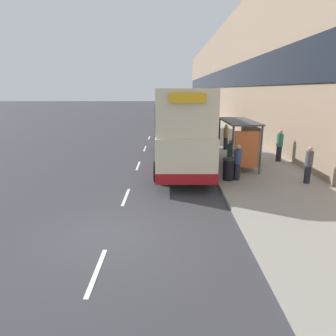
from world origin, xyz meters
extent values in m
plane|color=#38383D|center=(0.00, 0.00, 0.00)|extent=(220.00, 220.00, 0.00)
cube|color=gray|center=(6.50, 38.50, 0.07)|extent=(5.00, 93.00, 0.14)
cube|color=#9E846B|center=(10.50, 38.50, 6.35)|extent=(3.00, 93.00, 12.70)
cube|color=black|center=(8.96, 38.50, 5.72)|extent=(0.12, 89.28, 2.29)
cube|color=silver|center=(0.00, -1.82, 0.01)|extent=(0.12, 2.00, 0.01)
cube|color=silver|center=(0.00, 3.35, 0.01)|extent=(0.12, 2.00, 0.01)
cube|color=silver|center=(0.00, 8.53, 0.01)|extent=(0.12, 2.00, 0.01)
cube|color=silver|center=(0.00, 13.71, 0.01)|extent=(0.12, 2.00, 0.01)
cube|color=silver|center=(0.00, 18.89, 0.01)|extent=(0.12, 2.00, 0.01)
cube|color=#4C4C51|center=(5.60, 8.32, 2.58)|extent=(1.60, 4.20, 0.08)
cylinder|color=#4C4C51|center=(4.90, 6.32, 1.34)|extent=(0.10, 0.10, 2.40)
cylinder|color=#4C4C51|center=(4.90, 10.32, 1.34)|extent=(0.10, 0.10, 2.40)
cylinder|color=#4C4C51|center=(6.30, 6.32, 1.34)|extent=(0.10, 0.10, 2.40)
cylinder|color=#4C4C51|center=(6.30, 10.32, 1.34)|extent=(0.10, 0.10, 2.40)
cube|color=#99A8B2|center=(6.27, 8.32, 1.46)|extent=(0.04, 3.68, 1.92)
cube|color=#D86633|center=(5.60, 6.38, 1.39)|extent=(1.19, 0.10, 1.82)
cube|color=maroon|center=(5.85, 8.32, 0.59)|extent=(0.36, 2.80, 0.08)
cube|color=beige|center=(2.48, 8.94, 1.43)|extent=(2.55, 10.99, 1.85)
cube|color=beige|center=(2.48, 8.94, 3.33)|extent=(2.50, 10.66, 1.95)
cube|color=maroon|center=(2.48, 8.94, 0.72)|extent=(2.58, 11.04, 0.45)
cube|color=#2D3847|center=(2.48, 8.94, 1.79)|extent=(2.58, 10.33, 0.81)
cube|color=#2D3847|center=(2.48, 8.94, 3.23)|extent=(2.55, 10.33, 0.94)
cube|color=yellow|center=(2.48, 3.47, 3.95)|extent=(1.40, 0.08, 0.36)
cylinder|color=black|center=(1.20, 12.68, 0.50)|extent=(0.30, 1.00, 1.00)
cylinder|color=black|center=(3.75, 12.68, 0.50)|extent=(0.30, 1.00, 1.00)
cylinder|color=black|center=(1.20, 5.54, 0.50)|extent=(0.30, 1.00, 1.00)
cylinder|color=black|center=(3.75, 5.54, 0.50)|extent=(0.30, 1.00, 1.00)
cube|color=beige|center=(2.32, 22.00, 1.43)|extent=(2.55, 11.15, 1.85)
cube|color=beige|center=(2.32, 22.00, 3.33)|extent=(2.50, 10.81, 1.95)
cube|color=maroon|center=(2.32, 22.00, 0.72)|extent=(2.58, 11.20, 0.45)
cube|color=#2D3847|center=(2.32, 22.00, 1.79)|extent=(2.58, 10.48, 0.81)
cube|color=#2D3847|center=(2.32, 22.00, 3.23)|extent=(2.55, 10.48, 0.94)
cube|color=yellow|center=(2.32, 16.44, 3.95)|extent=(1.40, 0.08, 0.36)
cylinder|color=black|center=(1.05, 25.79, 0.50)|extent=(0.30, 1.00, 1.00)
cylinder|color=black|center=(3.60, 25.79, 0.50)|extent=(0.30, 1.00, 1.00)
cylinder|color=black|center=(1.05, 18.54, 0.50)|extent=(0.30, 1.00, 1.00)
cylinder|color=black|center=(3.60, 18.54, 0.50)|extent=(0.30, 1.00, 1.00)
cube|color=navy|center=(2.61, 49.20, 0.70)|extent=(1.89, 4.47, 0.81)
cube|color=#2D3847|center=(2.61, 48.98, 1.44)|extent=(1.67, 2.15, 0.66)
cylinder|color=black|center=(1.66, 50.59, 0.30)|extent=(0.20, 0.60, 0.60)
cylinder|color=black|center=(3.55, 50.59, 0.30)|extent=(0.20, 0.60, 0.60)
cylinder|color=black|center=(1.66, 47.82, 0.30)|extent=(0.20, 0.60, 0.60)
cylinder|color=black|center=(3.55, 47.82, 0.30)|extent=(0.20, 0.60, 0.60)
cube|color=silver|center=(2.49, 59.87, 0.68)|extent=(1.81, 3.89, 0.77)
cube|color=#2D3847|center=(2.49, 59.68, 1.38)|extent=(1.59, 1.87, 0.63)
cylinder|color=black|center=(1.59, 61.08, 0.30)|extent=(0.20, 0.60, 0.60)
cylinder|color=black|center=(3.40, 61.08, 0.30)|extent=(0.20, 0.60, 0.60)
cylinder|color=black|center=(1.59, 58.67, 0.30)|extent=(0.20, 0.60, 0.60)
cylinder|color=black|center=(3.40, 58.67, 0.30)|extent=(0.20, 0.60, 0.60)
cube|color=black|center=(2.30, 34.20, 0.67)|extent=(1.73, 4.22, 0.75)
cube|color=#2D3847|center=(2.30, 33.99, 1.35)|extent=(1.52, 2.02, 0.61)
cylinder|color=black|center=(1.44, 35.51, 0.30)|extent=(0.20, 0.60, 0.60)
cylinder|color=black|center=(3.17, 35.51, 0.30)|extent=(0.20, 0.60, 0.60)
cylinder|color=black|center=(1.44, 32.89, 0.30)|extent=(0.20, 0.60, 0.60)
cylinder|color=black|center=(3.17, 32.89, 0.30)|extent=(0.20, 0.60, 0.60)
cylinder|color=#23232D|center=(8.02, 4.84, 0.54)|extent=(0.27, 0.27, 0.80)
cylinder|color=#4C4C51|center=(8.02, 4.84, 1.27)|extent=(0.33, 0.33, 0.67)
sphere|color=tan|center=(8.02, 4.84, 1.71)|extent=(0.22, 0.22, 0.22)
cylinder|color=#23232D|center=(4.93, 6.96, 0.52)|extent=(0.26, 0.26, 0.77)
cylinder|color=#337260|center=(4.93, 6.96, 1.23)|extent=(0.32, 0.32, 0.64)
sphere|color=tan|center=(4.93, 6.96, 1.65)|extent=(0.21, 0.21, 0.21)
cylinder|color=#23232D|center=(4.95, 5.32, 0.54)|extent=(0.27, 0.27, 0.80)
cylinder|color=navy|center=(4.95, 5.32, 1.27)|extent=(0.33, 0.33, 0.66)
sphere|color=tan|center=(4.95, 5.32, 1.71)|extent=(0.22, 0.22, 0.22)
cylinder|color=#23232D|center=(5.80, 12.76, 0.56)|extent=(0.29, 0.29, 0.85)
cylinder|color=#997F51|center=(5.80, 12.76, 1.34)|extent=(0.35, 0.35, 0.71)
sphere|color=tan|center=(5.80, 12.76, 1.81)|extent=(0.23, 0.23, 0.23)
cylinder|color=#23232D|center=(8.27, 9.15, 0.58)|extent=(0.30, 0.30, 0.89)
cylinder|color=#337260|center=(8.27, 9.15, 1.40)|extent=(0.37, 0.37, 0.74)
sphere|color=tan|center=(8.27, 9.15, 1.89)|extent=(0.24, 0.24, 0.24)
cylinder|color=black|center=(4.55, 5.33, 0.61)|extent=(0.52, 0.52, 0.95)
cylinder|color=#2D2D33|center=(4.55, 5.33, 1.14)|extent=(0.55, 0.55, 0.10)
camera|label=1|loc=(1.72, -8.16, 4.25)|focal=32.00mm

